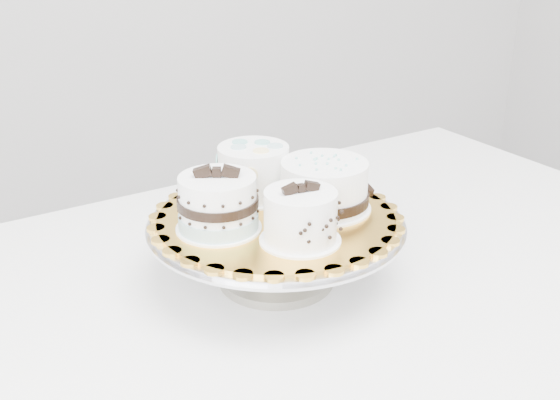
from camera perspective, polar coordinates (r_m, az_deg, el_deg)
name	(u,v)px	position (r m, az deg, el deg)	size (l,w,h in m)	color
table	(316,325)	(1.01, 2.93, -10.11)	(1.38, 1.01, 0.75)	white
cake_stand	(276,239)	(0.94, -0.31, -3.20)	(0.34, 0.34, 0.09)	gray
cake_board	(276,218)	(0.93, -0.32, -1.45)	(0.32, 0.32, 0.00)	gold
cake_swirl	(300,218)	(0.85, 1.67, -1.47)	(0.10, 0.10, 0.08)	white
cake_banded	(218,205)	(0.88, -5.07, -0.43)	(0.13, 0.13, 0.09)	white
cake_dots	(254,171)	(0.98, -2.16, 2.39)	(0.12, 0.12, 0.07)	white
cake_ribbon	(325,187)	(0.94, 3.67, 1.06)	(0.14, 0.13, 0.07)	white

